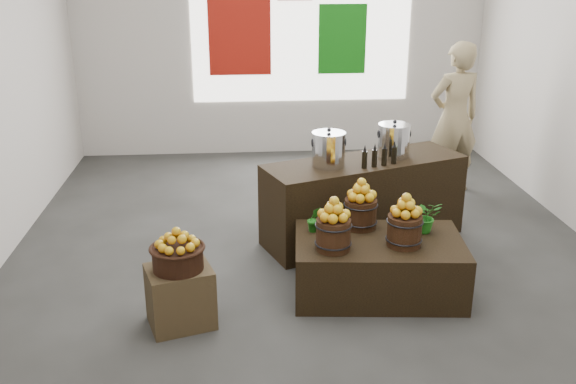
{
  "coord_description": "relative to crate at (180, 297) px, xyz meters",
  "views": [
    {
      "loc": [
        -0.67,
        -6.02,
        2.84
      ],
      "look_at": [
        -0.21,
        -0.4,
        0.76
      ],
      "focal_mm": 40.0,
      "sensor_mm": 36.0,
      "label": 1
    }
  ],
  "objects": [
    {
      "name": "apples_in_bucket_front_right",
      "position": [
        1.89,
        0.28,
        0.63
      ],
      "size": [
        0.22,
        0.22,
        0.2
      ],
      "primitive_type": null,
      "color": "#951504",
      "rests_on": "apple_bucket_front_right"
    },
    {
      "name": "herb_garnish_left",
      "position": [
        1.17,
        0.64,
        0.38
      ],
      "size": [
        0.13,
        0.11,
        0.24
      ],
      "primitive_type": "imported",
      "rotation": [
        0.0,
        0.0,
        -0.02
      ],
      "color": "#196515",
      "rests_on": "display_table"
    },
    {
      "name": "oil_cruets",
      "position": [
        1.88,
        1.38,
        0.74
      ],
      "size": [
        0.31,
        0.16,
        0.24
      ],
      "primitive_type": null,
      "rotation": [
        0.0,
        0.0,
        0.36
      ],
      "color": "black",
      "rests_on": "counter"
    },
    {
      "name": "apple_bucket_rear",
      "position": [
        1.59,
        0.7,
        0.39
      ],
      "size": [
        0.29,
        0.29,
        0.27
      ],
      "primitive_type": "cylinder",
      "color": "black",
      "rests_on": "display_table"
    },
    {
      "name": "ground",
      "position": [
        1.17,
        1.39,
        -0.25
      ],
      "size": [
        7.0,
        7.0,
        0.0
      ],
      "primitive_type": "plane",
      "color": "#393A37",
      "rests_on": "ground"
    },
    {
      "name": "counter",
      "position": [
        1.8,
        1.58,
        0.18
      ],
      "size": [
        2.22,
        1.38,
        0.87
      ],
      "primitive_type": "cube",
      "rotation": [
        0.0,
        0.0,
        0.36
      ],
      "color": "black",
      "rests_on": "ground"
    },
    {
      "name": "deco_red_left",
      "position": [
        0.57,
        4.86,
        1.65
      ],
      "size": [
        0.9,
        0.04,
        1.4
      ],
      "primitive_type": "cube",
      "color": "#99150B",
      "rests_on": "back_wall"
    },
    {
      "name": "display_table",
      "position": [
        1.71,
        0.41,
        0.0
      ],
      "size": [
        1.55,
        1.04,
        0.51
      ],
      "primitive_type": "cube",
      "rotation": [
        0.0,
        0.0,
        -0.09
      ],
      "color": "black",
      "rests_on": "ground"
    },
    {
      "name": "apple_bucket_front_left",
      "position": [
        1.28,
        0.25,
        0.39
      ],
      "size": [
        0.29,
        0.29,
        0.27
      ],
      "primitive_type": "cylinder",
      "color": "black",
      "rests_on": "display_table"
    },
    {
      "name": "back_wall",
      "position": [
        1.17,
        4.89,
        1.75
      ],
      "size": [
        6.0,
        0.04,
        4.0
      ],
      "primitive_type": "cube",
      "color": "beige",
      "rests_on": "ground"
    },
    {
      "name": "back_opening",
      "position": [
        1.47,
        4.87,
        1.75
      ],
      "size": [
        3.2,
        0.02,
        2.4
      ],
      "primitive_type": "cube",
      "color": "white",
      "rests_on": "back_wall"
    },
    {
      "name": "apple_bucket_front_right",
      "position": [
        1.89,
        0.28,
        0.39
      ],
      "size": [
        0.29,
        0.29,
        0.27
      ],
      "primitive_type": "cylinder",
      "color": "black",
      "rests_on": "display_table"
    },
    {
      "name": "shopper",
      "position": [
        3.2,
        2.99,
        0.69
      ],
      "size": [
        0.77,
        0.59,
        1.89
      ],
      "primitive_type": "imported",
      "rotation": [
        0.0,
        0.0,
        3.36
      ],
      "color": "#96845C",
      "rests_on": "ground"
    },
    {
      "name": "herb_garnish_right",
      "position": [
        2.15,
        0.55,
        0.41
      ],
      "size": [
        0.29,
        0.26,
        0.3
      ],
      "primitive_type": "imported",
      "rotation": [
        0.0,
        0.0,
        0.09
      ],
      "color": "#196515",
      "rests_on": "display_table"
    },
    {
      "name": "crate",
      "position": [
        0.0,
        0.0,
        0.0
      ],
      "size": [
        0.6,
        0.54,
        0.5
      ],
      "primitive_type": "cube",
      "rotation": [
        0.0,
        0.0,
        0.3
      ],
      "color": "brown",
      "rests_on": "ground"
    },
    {
      "name": "apples_in_bucket_front_left",
      "position": [
        1.28,
        0.25,
        0.63
      ],
      "size": [
        0.22,
        0.22,
        0.2
      ],
      "primitive_type": null,
      "color": "#951504",
      "rests_on": "apple_bucket_front_left"
    },
    {
      "name": "stock_pot_center",
      "position": [
        2.12,
        1.69,
        0.78
      ],
      "size": [
        0.33,
        0.33,
        0.33
      ],
      "primitive_type": "cylinder",
      "color": "silver",
      "rests_on": "counter"
    },
    {
      "name": "apples_in_basket",
      "position": [
        0.0,
        0.0,
        0.52
      ],
      "size": [
        0.31,
        0.31,
        0.17
      ],
      "primitive_type": null,
      "color": "#951504",
      "rests_on": "wicker_basket"
    },
    {
      "name": "apples_in_bucket_rear",
      "position": [
        1.59,
        0.7,
        0.63
      ],
      "size": [
        0.22,
        0.22,
        0.2
      ],
      "primitive_type": null,
      "color": "#951504",
      "rests_on": "apple_bucket_rear"
    },
    {
      "name": "wicker_basket",
      "position": [
        0.0,
        0.0,
        0.34
      ],
      "size": [
        0.4,
        0.4,
        0.18
      ],
      "primitive_type": "cylinder",
      "color": "black",
      "rests_on": "crate"
    },
    {
      "name": "stock_pot_left",
      "position": [
        1.39,
        1.42,
        0.78
      ],
      "size": [
        0.33,
        0.33,
        0.33
      ],
      "primitive_type": "cylinder",
      "color": "silver",
      "rests_on": "counter"
    },
    {
      "name": "deco_green_right",
      "position": [
        2.07,
        4.86,
        1.45
      ],
      "size": [
        0.7,
        0.04,
        1.0
      ],
      "primitive_type": "cube",
      "color": "#106910",
      "rests_on": "back_wall"
    }
  ]
}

